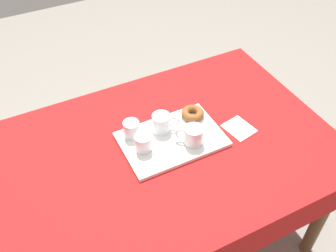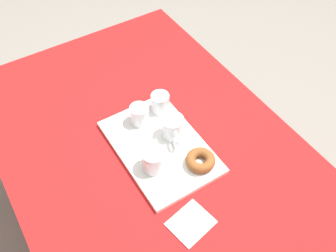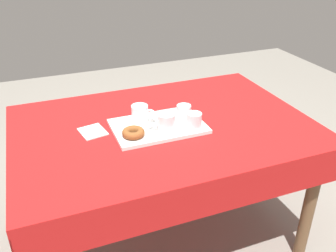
# 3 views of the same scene
# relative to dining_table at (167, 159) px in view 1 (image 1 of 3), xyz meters

# --- Properties ---
(ground_plane) EXTENTS (6.00, 6.00, 0.00)m
(ground_plane) POSITION_rel_dining_table_xyz_m (0.00, 0.00, -0.66)
(ground_plane) COLOR gray
(dining_table) EXTENTS (1.48, 1.02, 0.74)m
(dining_table) POSITION_rel_dining_table_xyz_m (0.00, 0.00, 0.00)
(dining_table) COLOR red
(dining_table) RESTS_ON ground
(serving_tray) EXTENTS (0.45, 0.30, 0.02)m
(serving_tray) POSITION_rel_dining_table_xyz_m (0.04, 0.03, 0.09)
(serving_tray) COLOR white
(serving_tray) RESTS_ON dining_table
(tea_mug_left) EXTENTS (0.11, 0.10, 0.09)m
(tea_mug_left) POSITION_rel_dining_table_xyz_m (0.11, -0.04, 0.14)
(tea_mug_left) COLOR white
(tea_mug_left) RESTS_ON serving_tray
(tea_mug_right) EXTENTS (0.12, 0.08, 0.09)m
(tea_mug_right) POSITION_rel_dining_table_xyz_m (0.02, 0.09, 0.14)
(tea_mug_right) COLOR white
(tea_mug_right) RESTS_ON serving_tray
(water_glass_near) EXTENTS (0.07, 0.07, 0.08)m
(water_glass_near) POSITION_rel_dining_table_xyz_m (-0.11, 0.12, 0.13)
(water_glass_near) COLOR white
(water_glass_near) RESTS_ON serving_tray
(water_glass_far) EXTENTS (0.07, 0.07, 0.08)m
(water_glass_far) POSITION_rel_dining_table_xyz_m (-0.10, 0.02, 0.13)
(water_glass_far) COLOR white
(water_glass_far) RESTS_ON serving_tray
(donut_plate_left) EXTENTS (0.11, 0.11, 0.01)m
(donut_plate_left) POSITION_rel_dining_table_xyz_m (0.19, 0.10, 0.10)
(donut_plate_left) COLOR white
(donut_plate_left) RESTS_ON serving_tray
(sugar_donut_left) EXTENTS (0.11, 0.11, 0.04)m
(sugar_donut_left) POSITION_rel_dining_table_xyz_m (0.19, 0.10, 0.12)
(sugar_donut_left) COLOR brown
(sugar_donut_left) RESTS_ON donut_plate_left
(paper_napkin) EXTENTS (0.14, 0.15, 0.01)m
(paper_napkin) POSITION_rel_dining_table_xyz_m (0.35, -0.05, 0.08)
(paper_napkin) COLOR white
(paper_napkin) RESTS_ON dining_table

